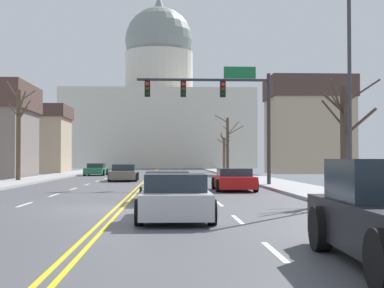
# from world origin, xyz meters

# --- Properties ---
(ground) EXTENTS (20.00, 180.00, 0.20)m
(ground) POSITION_xyz_m (0.00, -0.00, 0.02)
(ground) COLOR #4C4C51
(signal_gantry) EXTENTS (7.91, 0.41, 6.96)m
(signal_gantry) POSITION_xyz_m (4.80, 14.34, 5.16)
(signal_gantry) COLOR #28282D
(signal_gantry) RESTS_ON ground
(street_lamp_right) EXTENTS (2.10, 0.24, 8.06)m
(street_lamp_right) POSITION_xyz_m (7.94, 1.51, 4.88)
(street_lamp_right) COLOR #333338
(street_lamp_right) RESTS_ON ground
(capitol_building) EXTENTS (33.48, 20.09, 32.14)m
(capitol_building) POSITION_xyz_m (0.00, 84.60, 10.52)
(capitol_building) COLOR beige
(capitol_building) RESTS_ON ground
(sedan_near_00) EXTENTS (2.08, 4.27, 1.14)m
(sedan_near_00) POSITION_xyz_m (5.03, 10.24, 0.54)
(sedan_near_00) COLOR #B71414
(sedan_near_00) RESTS_ON ground
(sedan_near_01) EXTENTS (2.01, 4.65, 1.17)m
(sedan_near_01) POSITION_xyz_m (1.60, 2.99, 0.57)
(sedan_near_01) COLOR silver
(sedan_near_01) RESTS_ON ground
(sedan_near_02) EXTENTS (2.02, 4.26, 1.25)m
(sedan_near_02) POSITION_xyz_m (1.81, -3.32, 0.58)
(sedan_near_02) COLOR silver
(sedan_near_02) RESTS_ON ground
(sedan_oncoming_00) EXTENTS (2.11, 4.48, 1.22)m
(sedan_oncoming_00) POSITION_xyz_m (-1.60, 22.93, 0.57)
(sedan_oncoming_00) COLOR #6B6056
(sedan_oncoming_00) RESTS_ON ground
(sedan_oncoming_01) EXTENTS (2.07, 4.36, 1.18)m
(sedan_oncoming_01) POSITION_xyz_m (-5.40, 36.68, 0.55)
(sedan_oncoming_01) COLOR #1E7247
(sedan_oncoming_01) RESTS_ON ground
(flank_building_00) EXTENTS (13.39, 6.91, 7.48)m
(flank_building_00) POSITION_xyz_m (-16.00, 43.87, 3.79)
(flank_building_00) COLOR tan
(flank_building_00) RESTS_ON ground
(flank_building_03) EXTENTS (9.22, 7.02, 10.68)m
(flank_building_03) POSITION_xyz_m (17.41, 43.16, 5.41)
(flank_building_03) COLOR tan
(flank_building_03) RESTS_ON ground
(bare_tree_00) EXTENTS (3.05, 1.78, 6.10)m
(bare_tree_00) POSITION_xyz_m (7.89, 39.49, 3.22)
(bare_tree_00) COLOR #4C3D2D
(bare_tree_00) RESTS_ON ground
(bare_tree_02) EXTENTS (2.20, 2.18, 4.43)m
(bare_tree_02) POSITION_xyz_m (8.25, 2.32, 2.49)
(bare_tree_02) COLOR #423328
(bare_tree_02) RESTS_ON ground
(bare_tree_03) EXTENTS (2.23, 2.78, 7.09)m
(bare_tree_03) POSITION_xyz_m (-8.90, 21.44, 3.66)
(bare_tree_03) COLOR #4C3D2D
(bare_tree_03) RESTS_ON ground
(bare_tree_04) EXTENTS (1.54, 2.81, 4.74)m
(bare_tree_04) POSITION_xyz_m (8.71, 51.20, 2.39)
(bare_tree_04) COLOR brown
(bare_tree_04) RESTS_ON ground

